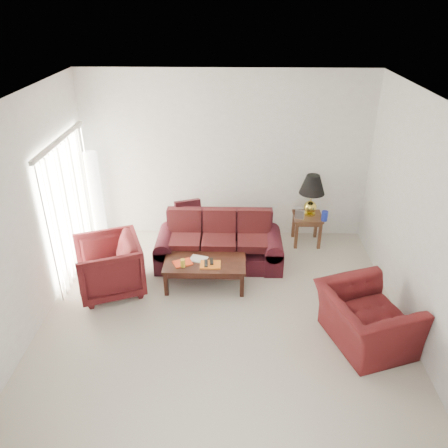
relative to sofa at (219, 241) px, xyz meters
name	(u,v)px	position (x,y,z in m)	size (l,w,h in m)	color
floor	(222,318)	(0.10, -1.41, -0.42)	(5.00, 5.00, 0.00)	beige
blinds	(71,207)	(-2.32, -0.11, 0.66)	(0.10, 2.00, 2.16)	silver
sofa	(219,241)	(0.00, 0.00, 0.00)	(2.08, 0.90, 0.85)	black
throw_pillow	(188,213)	(-0.55, 0.49, 0.27)	(0.44, 0.13, 0.44)	black
end_table	(306,229)	(1.55, 0.74, -0.15)	(0.50, 0.50, 0.55)	#482318
table_lamp	(311,195)	(1.59, 0.79, 0.50)	(0.45, 0.45, 0.75)	gold
clock	(300,214)	(1.39, 0.62, 0.20)	(0.16, 0.06, 0.16)	#AEAEB2
blue_canister	(325,216)	(1.81, 0.56, 0.21)	(0.11, 0.11, 0.18)	#1A2CAB
picture_frame	(298,208)	(1.39, 0.89, 0.21)	(0.14, 0.02, 0.17)	silver
floor_lamp	(96,197)	(-2.22, 0.79, 0.43)	(0.28, 0.28, 1.70)	white
armchair_left	(109,266)	(-1.62, -0.79, 0.01)	(0.92, 0.95, 0.86)	#3F0E10
armchair_right	(366,319)	(1.94, -1.82, -0.06)	(1.13, 0.99, 0.74)	#481012
coffee_table	(205,274)	(-0.20, -0.64, -0.21)	(1.24, 0.62, 0.43)	black
magazine_red	(183,263)	(-0.53, -0.69, 0.02)	(0.27, 0.20, 0.02)	red
magazine_white	(198,259)	(-0.30, -0.57, 0.02)	(0.26, 0.19, 0.01)	white
magazine_orange	(210,265)	(-0.10, -0.72, 0.02)	(0.31, 0.23, 0.02)	orange
remote_a	(206,263)	(-0.17, -0.72, 0.04)	(0.05, 0.18, 0.02)	black
remote_b	(212,261)	(-0.09, -0.66, 0.04)	(0.05, 0.17, 0.02)	black
yellow_glass	(183,263)	(-0.51, -0.78, 0.07)	(0.07, 0.07, 0.13)	gold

